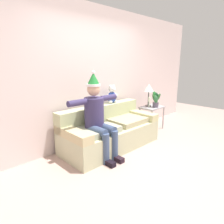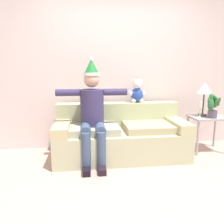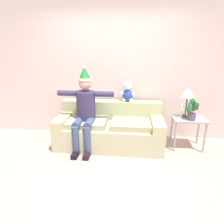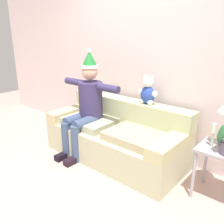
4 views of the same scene
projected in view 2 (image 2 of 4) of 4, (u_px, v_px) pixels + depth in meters
ground_plane at (135, 191)px, 2.35m from camera, size 10.00×10.00×0.00m
back_wall at (116, 68)px, 3.60m from camera, size 7.00×0.10×2.70m
couch at (120, 136)px, 3.30m from camera, size 1.96×0.86×0.79m
person_seated at (92, 110)px, 3.01m from camera, size 1.02×0.77×1.50m
teddy_bear at (137, 92)px, 3.47m from camera, size 0.29×0.17×0.38m
side_table at (208, 122)px, 3.46m from camera, size 0.56×0.41×0.58m
table_lamp at (204, 90)px, 3.43m from camera, size 0.24×0.24×0.55m
potted_plant at (213, 106)px, 3.31m from camera, size 0.24×0.24×0.39m
candle_tall at (201, 107)px, 3.37m from camera, size 0.04×0.04×0.25m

